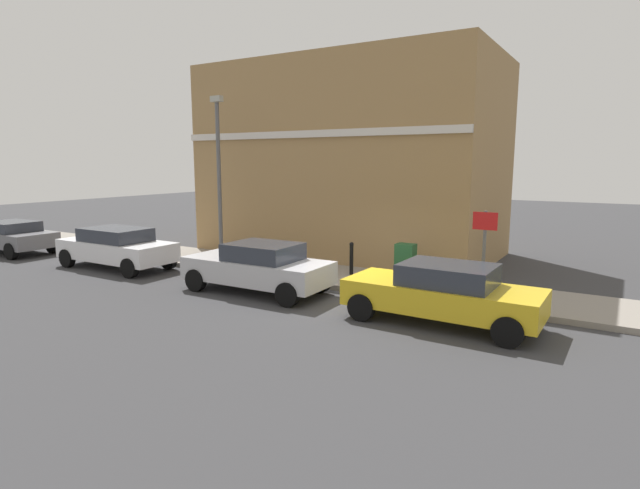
% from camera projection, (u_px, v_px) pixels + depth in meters
% --- Properties ---
extents(ground, '(80.00, 80.00, 0.00)m').
position_uv_depth(ground, '(358.00, 300.00, 13.54)').
color(ground, '#38383A').
extents(sidewalk, '(2.65, 30.00, 0.15)m').
position_uv_depth(sidewalk, '(232.00, 263.00, 18.18)').
color(sidewalk, gray).
rests_on(sidewalk, ground).
extents(corner_building, '(6.26, 11.01, 7.33)m').
position_uv_depth(corner_building, '(352.00, 161.00, 20.05)').
color(corner_building, '#9E7A4C').
rests_on(corner_building, ground).
extents(car_yellow, '(1.84, 4.38, 1.39)m').
position_uv_depth(car_yellow, '(443.00, 293.00, 11.46)').
color(car_yellow, gold).
rests_on(car_yellow, ground).
extents(car_silver, '(1.88, 4.26, 1.41)m').
position_uv_depth(car_silver, '(258.00, 267.00, 14.24)').
color(car_silver, '#B7B7BC').
rests_on(car_silver, ground).
extents(car_white, '(1.84, 4.37, 1.40)m').
position_uv_depth(car_white, '(117.00, 247.00, 17.50)').
color(car_white, silver).
rests_on(car_white, ground).
extents(car_grey, '(1.88, 3.98, 1.29)m').
position_uv_depth(car_grey, '(11.00, 236.00, 20.41)').
color(car_grey, slate).
rests_on(car_grey, ground).
extents(utility_cabinet, '(0.46, 0.61, 1.15)m').
position_uv_depth(utility_cabinet, '(405.00, 265.00, 14.77)').
color(utility_cabinet, '#1E4C28').
rests_on(utility_cabinet, sidewalk).
extents(bollard_near_cabinet, '(0.14, 0.14, 1.04)m').
position_uv_depth(bollard_near_cabinet, '(351.00, 257.00, 15.78)').
color(bollard_near_cabinet, black).
rests_on(bollard_near_cabinet, sidewalk).
extents(bollard_far_kerb, '(0.14, 0.14, 1.04)m').
position_uv_depth(bollard_far_kerb, '(281.00, 258.00, 15.69)').
color(bollard_far_kerb, black).
rests_on(bollard_far_kerb, sidewalk).
extents(street_sign, '(0.08, 0.60, 2.30)m').
position_uv_depth(street_sign, '(484.00, 243.00, 12.60)').
color(street_sign, '#59595B').
rests_on(street_sign, sidewalk).
extents(lamppost, '(0.20, 0.44, 5.72)m').
position_uv_depth(lamppost, '(219.00, 172.00, 17.81)').
color(lamppost, '#59595B').
rests_on(lamppost, sidewalk).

